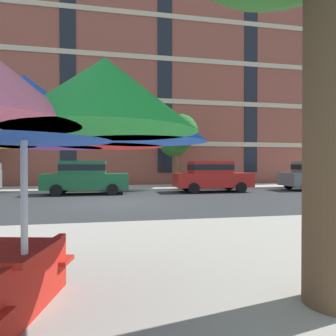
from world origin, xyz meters
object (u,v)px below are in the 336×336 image
street_tree_middle (178,137)px  patio_umbrella (24,111)px  sedan_green (86,176)px  sedan_gray (316,175)px  sedan_red (212,176)px

street_tree_middle → patio_umbrella: (-4.77, -15.50, -1.43)m
sedan_green → sedan_gray: size_ratio=1.00×
sedan_green → sedan_gray: 13.92m
sedan_green → street_tree_middle: 6.79m
sedan_gray → patio_umbrella: (-13.03, -12.70, 1.09)m
sedan_red → sedan_gray: same height
sedan_red → sedan_gray: size_ratio=1.00×
sedan_green → sedan_red: 7.07m
sedan_green → patio_umbrella: bearing=-86.0°
sedan_green → patio_umbrella: (0.89, -12.70, 1.09)m
street_tree_middle → patio_umbrella: size_ratio=1.47×
street_tree_middle → patio_umbrella: 16.28m
sedan_red → sedan_gray: 6.85m
street_tree_middle → sedan_red: bearing=-63.2°
patio_umbrella → street_tree_middle: bearing=72.9°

